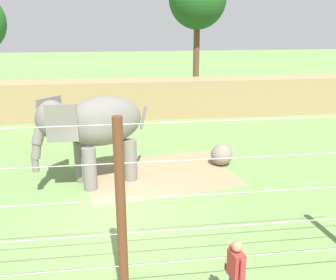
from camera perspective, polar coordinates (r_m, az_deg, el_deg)
name	(u,v)px	position (r m, az deg, el deg)	size (l,w,h in m)	color
ground_plane	(120,215)	(11.58, -7.36, -11.31)	(120.00, 120.00, 0.00)	#6B8E4C
dirt_patch	(160,174)	(14.34, -1.30, -5.16)	(5.45, 3.93, 0.01)	#937F5B
embankment_wall	(117,99)	(22.41, -7.76, 6.15)	(36.00, 1.80, 2.22)	#997F56
elephant	(95,126)	(13.17, -11.03, 2.07)	(3.97, 2.76, 3.17)	slate
enrichment_ball	(222,155)	(15.21, 8.15, -2.22)	(0.87, 0.87, 0.87)	gray
cable_fence	(119,212)	(7.63, -7.53, -10.77)	(12.70, 0.20, 3.94)	brown
zookeeper	(235,275)	(7.79, 10.21, -19.52)	(0.28, 0.58, 1.67)	#33384C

